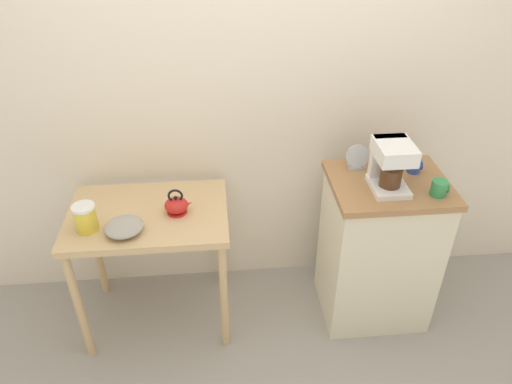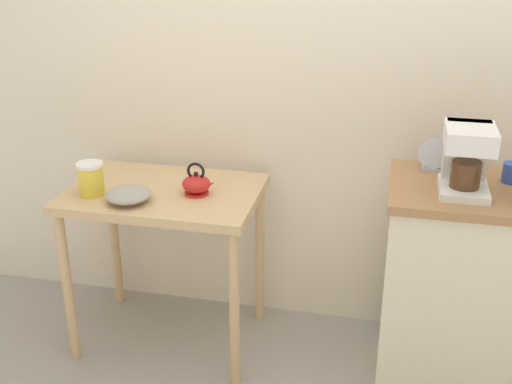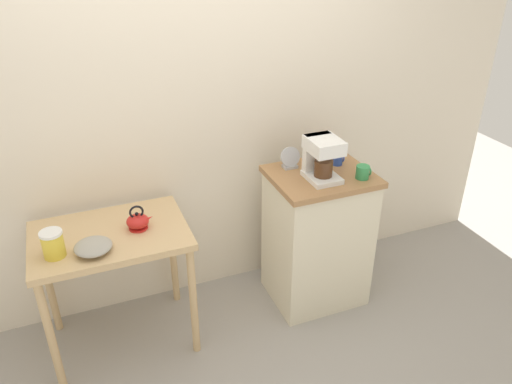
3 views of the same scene
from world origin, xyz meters
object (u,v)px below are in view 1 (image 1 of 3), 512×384
Objects in this scene: mug_blue at (415,165)px; table_clock at (357,159)px; bowl_stoneware at (124,227)px; coffee_maker at (391,163)px; mug_tall_green at (439,188)px; teakettle at (177,205)px; canister_enamel at (86,218)px.

mug_blue is 0.58× the size of table_clock.
bowl_stoneware is 2.42× the size of mug_blue.
coffee_maker reaches higher than mug_tall_green.
mug_tall_green is at bearing -7.50° from teakettle.
bowl_stoneware is 1.55m from mug_blue.
bowl_stoneware is 1.33× the size of canister_enamel.
mug_blue is at bearing 7.39° from bowl_stoneware.
canister_enamel is at bearing -166.61° from teakettle.
mug_tall_green is at bearing -40.77° from table_clock.
table_clock reaches higher than mug_tall_green.
mug_blue reaches higher than canister_enamel.
teakettle is (0.26, 0.14, 0.01)m from bowl_stoneware.
table_clock is (-0.11, 0.20, -0.08)m from coffee_maker.
coffee_maker reaches higher than mug_blue.
bowl_stoneware is at bearing -150.59° from teakettle.
bowl_stoneware is at bearing -172.61° from mug_blue.
mug_blue is (1.72, 0.16, 0.11)m from canister_enamel.
bowl_stoneware is 1.28× the size of teakettle.
coffee_maker is at bearing -145.68° from mug_blue.
teakettle is 1.12m from coffee_maker.
canister_enamel is at bearing -170.98° from table_clock.
canister_enamel is at bearing 177.76° from mug_tall_green.
mug_tall_green is at bearing -22.73° from coffee_maker.
mug_tall_green is 0.45m from table_clock.
mug_tall_green is at bearing -79.64° from mug_blue.
teakettle is at bearing -172.99° from table_clock.
bowl_stoneware is 1.42× the size of table_clock.
teakettle is 0.45m from canister_enamel.
mug_tall_green is (1.76, -0.07, 0.11)m from canister_enamel.
mug_tall_green reaches higher than mug_blue.
teakettle is at bearing 13.39° from canister_enamel.
canister_enamel is 1.73m from mug_blue.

